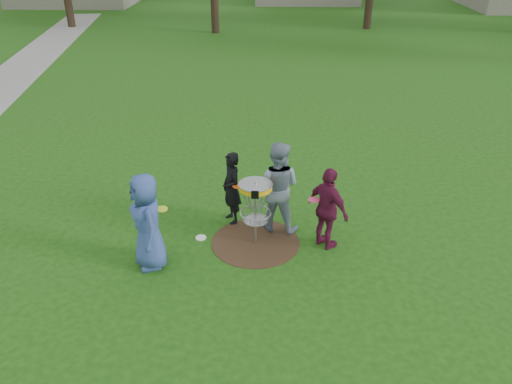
{
  "coord_description": "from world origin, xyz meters",
  "views": [
    {
      "loc": [
        0.26,
        -8.38,
        5.73
      ],
      "look_at": [
        0.0,
        0.3,
        1.0
      ],
      "focal_mm": 35.0,
      "sensor_mm": 36.0,
      "label": 1
    }
  ],
  "objects_px": {
    "player_grey": "(277,187)",
    "player_maroon": "(328,209)",
    "disc_golf_basket": "(256,199)",
    "player_blue": "(147,222)",
    "player_black": "(231,188)"
  },
  "relations": [
    {
      "from": "player_blue",
      "to": "player_maroon",
      "type": "bearing_deg",
      "value": 75.64
    },
    {
      "from": "player_blue",
      "to": "disc_golf_basket",
      "type": "relative_size",
      "value": 1.36
    },
    {
      "from": "player_maroon",
      "to": "disc_golf_basket",
      "type": "bearing_deg",
      "value": 46.34
    },
    {
      "from": "player_black",
      "to": "player_blue",
      "type": "bearing_deg",
      "value": -67.34
    },
    {
      "from": "player_grey",
      "to": "player_maroon",
      "type": "distance_m",
      "value": 1.18
    },
    {
      "from": "player_grey",
      "to": "player_maroon",
      "type": "height_order",
      "value": "player_grey"
    },
    {
      "from": "player_maroon",
      "to": "disc_golf_basket",
      "type": "xyz_separation_m",
      "value": [
        -1.4,
        0.07,
        0.17
      ]
    },
    {
      "from": "player_grey",
      "to": "player_black",
      "type": "bearing_deg",
      "value": -0.4
    },
    {
      "from": "player_blue",
      "to": "disc_golf_basket",
      "type": "height_order",
      "value": "player_blue"
    },
    {
      "from": "player_maroon",
      "to": "disc_golf_basket",
      "type": "height_order",
      "value": "player_maroon"
    },
    {
      "from": "player_blue",
      "to": "disc_golf_basket",
      "type": "xyz_separation_m",
      "value": [
        1.94,
        0.78,
        0.08
      ]
    },
    {
      "from": "player_blue",
      "to": "player_maroon",
      "type": "height_order",
      "value": "player_blue"
    },
    {
      "from": "disc_golf_basket",
      "to": "player_blue",
      "type": "bearing_deg",
      "value": -158.12
    },
    {
      "from": "player_maroon",
      "to": "player_blue",
      "type": "bearing_deg",
      "value": 61.29
    },
    {
      "from": "player_blue",
      "to": "player_black",
      "type": "distance_m",
      "value": 2.14
    }
  ]
}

